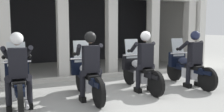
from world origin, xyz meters
The scene contains 11 objects.
ground_plane centered at (0.00, 3.00, 0.00)m, with size 80.00×80.00×0.00m, color #999993.
station_building centered at (0.07, 4.84, 2.09)m, with size 9.84×4.50×3.33m.
kerb_strip centered at (0.07, 2.13, 0.06)m, with size 9.34×0.24×0.12m, color #B7B5AD.
motorcycle_far_left centered at (-2.31, 0.09, 0.50)m, with size 0.62×2.04×1.35m.
police_officer_far_left centered at (-2.31, -0.19, 0.94)m, with size 0.63×0.61×1.58m.
motorcycle_center_left centered at (-0.77, 0.11, 0.50)m, with size 0.62×2.04×1.35m.
police_officer_center_left centered at (-0.77, -0.18, 0.94)m, with size 0.63×0.61×1.58m.
motorcycle_center_right centered at (0.77, 0.29, 0.50)m, with size 0.62×2.04×1.35m.
police_officer_center_right centered at (0.77, 0.01, 0.94)m, with size 0.63×0.61×1.58m.
motorcycle_far_right centered at (2.31, 0.20, 0.50)m, with size 0.62×2.04×1.35m.
police_officer_far_right centered at (2.31, -0.09, 0.94)m, with size 0.63×0.61×1.58m.
Camera 1 is at (-2.46, -5.38, 1.68)m, focal length 38.86 mm.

